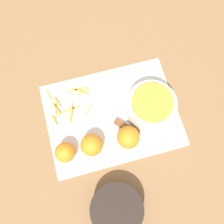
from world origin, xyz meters
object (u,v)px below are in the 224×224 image
at_px(bowl_speckled, 151,106).
at_px(orange_left, 92,145).
at_px(orange_back, 65,152).
at_px(knife, 119,123).
at_px(bowl_dark, 117,209).
at_px(orange_right, 128,137).

bearing_deg(bowl_speckled, orange_left, 18.38).
bearing_deg(bowl_speckled, orange_back, 13.46).
height_order(knife, orange_left, orange_left).
bearing_deg(bowl_dark, orange_back, -61.35).
height_order(bowl_dark, knife, bowl_dark).
xyz_separation_m(bowl_dark, knife, (-0.08, -0.26, -0.02)).
xyz_separation_m(knife, orange_right, (-0.01, 0.06, 0.03)).
bearing_deg(bowl_dark, bowl_speckled, -124.79).
distance_m(bowl_speckled, bowl_dark, 0.34).
distance_m(bowl_dark, orange_back, 0.24).
relative_size(orange_left, orange_back, 1.10).
distance_m(knife, orange_back, 0.20).
xyz_separation_m(bowl_dark, orange_left, (0.03, -0.21, 0.01)).
relative_size(bowl_dark, orange_back, 2.42).
height_order(bowl_speckled, orange_left, bowl_speckled).
distance_m(bowl_dark, knife, 0.28).
height_order(orange_left, orange_right, orange_right).
bearing_deg(orange_left, bowl_speckled, -161.62).
distance_m(orange_right, orange_back, 0.21).
bearing_deg(bowl_speckled, orange_right, 38.27).
bearing_deg(orange_left, knife, -152.02).
xyz_separation_m(bowl_speckled, bowl_dark, (0.20, 0.28, -0.02)).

